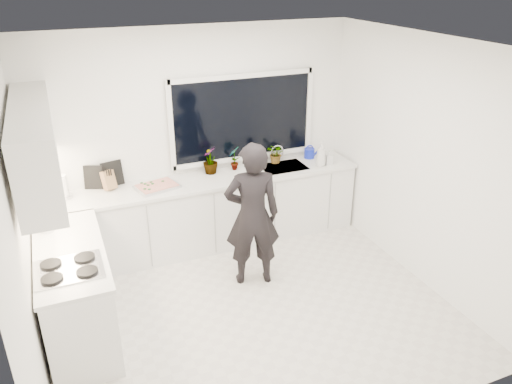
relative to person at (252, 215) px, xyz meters
name	(u,v)px	position (x,y,z in m)	size (l,w,h in m)	color
floor	(251,310)	(-0.22, -0.49, -0.84)	(4.00, 3.50, 0.02)	beige
wall_back	(197,138)	(-0.22, 1.27, 0.52)	(4.00, 0.02, 2.70)	white
wall_left	(19,233)	(-2.23, -0.49, 0.52)	(0.02, 3.50, 2.70)	white
wall_right	(422,163)	(1.79, -0.49, 0.52)	(0.02, 3.50, 2.70)	white
ceiling	(250,44)	(-0.22, -0.49, 1.88)	(4.00, 3.50, 0.02)	white
window	(243,118)	(0.38, 1.23, 0.72)	(1.80, 0.02, 1.00)	black
base_cabinets_back	(208,214)	(-0.22, 0.96, -0.39)	(3.92, 0.58, 0.88)	white
base_cabinets_left	(77,293)	(-1.89, -0.14, -0.39)	(0.58, 1.60, 0.88)	white
countertop_back	(206,181)	(-0.22, 0.95, 0.07)	(3.94, 0.62, 0.04)	silver
countertop_left	(69,252)	(-1.89, -0.14, 0.07)	(0.62, 1.60, 0.04)	silver
upper_cabinets	(35,144)	(-2.01, 0.21, 1.02)	(0.34, 2.10, 0.70)	white
sink	(283,170)	(0.83, 0.96, 0.04)	(0.58, 0.42, 0.14)	silver
faucet	(277,154)	(0.83, 1.16, 0.20)	(0.03, 0.03, 0.22)	silver
stovetop	(69,269)	(-1.91, -0.49, 0.10)	(0.56, 0.48, 0.03)	black
person	(252,215)	(0.00, 0.00, 0.00)	(0.61, 0.40, 1.66)	black
pizza_tray	(157,187)	(-0.83, 0.93, 0.10)	(0.47, 0.35, 0.03)	silver
pizza	(157,185)	(-0.83, 0.93, 0.12)	(0.43, 0.31, 0.01)	#B33E17
watering_can	(309,153)	(1.29, 1.12, 0.15)	(0.14, 0.14, 0.13)	#1323B6
paper_towel_roll	(63,187)	(-1.85, 1.06, 0.22)	(0.11, 0.11, 0.26)	white
knife_block	(109,181)	(-1.35, 1.10, 0.20)	(0.13, 0.10, 0.22)	olive
utensil_crock	(46,224)	(-2.06, 0.31, 0.17)	(0.13, 0.13, 0.16)	#B3B3B8
picture_frame_large	(93,177)	(-1.50, 1.20, 0.23)	(0.22, 0.02, 0.28)	black
picture_frame_small	(112,174)	(-1.29, 1.20, 0.24)	(0.25, 0.02, 0.30)	black
herb_plants	(245,157)	(0.36, 1.12, 0.24)	(1.18, 0.29, 0.34)	#26662D
soap_bottles	(323,155)	(1.32, 0.81, 0.24)	(0.25, 0.16, 0.33)	#D8BF66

